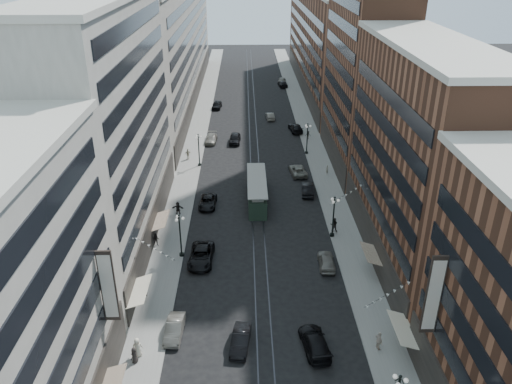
{
  "coord_description": "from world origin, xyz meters",
  "views": [
    {
      "loc": [
        -1.61,
        -21.56,
        32.78
      ],
      "look_at": [
        -0.29,
        34.88,
        5.0
      ],
      "focal_mm": 35.0,
      "sensor_mm": 36.0,
      "label": 1
    }
  ],
  "objects": [
    {
      "name": "car_13",
      "position": [
        -3.5,
        65.92,
        0.84
      ],
      "size": [
        2.3,
        5.06,
        1.69
      ],
      "primitive_type": "imported",
      "rotation": [
        0.0,
        0.0,
        -0.06
      ],
      "color": "black",
      "rests_on": "ground"
    },
    {
      "name": "building_west_mid",
      "position": [
        -17.0,
        33.0,
        14.0
      ],
      "size": [
        8.0,
        36.0,
        28.0
      ],
      "primitive_type": "cube",
      "color": "#ADA699",
      "rests_on": "ground"
    },
    {
      "name": "car_extra_0",
      "position": [
        8.4,
        107.28,
        0.73
      ],
      "size": [
        2.58,
        5.23,
        1.46
      ],
      "primitive_type": "imported",
      "rotation": [
        0.0,
        0.0,
        3.25
      ],
      "color": "black",
      "rests_on": "ground"
    },
    {
      "name": "building_east_tower",
      "position": [
        17.0,
        56.0,
        21.0
      ],
      "size": [
        8.0,
        26.0,
        42.0
      ],
      "primitive_type": "cube",
      "color": "brown",
      "rests_on": "ground"
    },
    {
      "name": "pedestrian_1",
      "position": [
        -11.28,
        12.04,
        1.1
      ],
      "size": [
        0.98,
        0.62,
        1.9
      ],
      "primitive_type": "imported",
      "rotation": [
        0.0,
        0.0,
        3.27
      ],
      "color": "beige",
      "rests_on": "sidewalk_west"
    },
    {
      "name": "lamppost_sw_mid",
      "position": [
        -9.2,
        55.0,
        3.1
      ],
      "size": [
        1.03,
        1.14,
        5.52
      ],
      "color": "black",
      "rests_on": "sidewalk_west"
    },
    {
      "name": "car_14",
      "position": [
        3.74,
        79.89,
        0.71
      ],
      "size": [
        1.85,
        4.41,
        1.42
      ],
      "primitive_type": "imported",
      "rotation": [
        0.0,
        0.0,
        3.22
      ],
      "color": "slate",
      "rests_on": "ground"
    },
    {
      "name": "sidewalk_west",
      "position": [
        -11.0,
        70.0,
        0.07
      ],
      "size": [
        4.0,
        180.0,
        0.15
      ],
      "primitive_type": "cube",
      "color": "gray",
      "rests_on": "ground"
    },
    {
      "name": "rail_east",
      "position": [
        0.7,
        70.0,
        0.01
      ],
      "size": [
        0.12,
        180.0,
        0.02
      ],
      "primitive_type": "cube",
      "color": "#2D2D33",
      "rests_on": "ground"
    },
    {
      "name": "car_9",
      "position": [
        -7.87,
        88.14,
        0.8
      ],
      "size": [
        2.37,
        4.89,
        1.61
      ],
      "primitive_type": "imported",
      "rotation": [
        0.0,
        0.0,
        -0.1
      ],
      "color": "black",
      "rests_on": "ground"
    },
    {
      "name": "pedestrian_5",
      "position": [
        -10.8,
        38.28,
        1.03
      ],
      "size": [
        1.66,
        0.63,
        1.75
      ],
      "primitive_type": "imported",
      "rotation": [
        0.0,
        0.0,
        -0.1
      ],
      "color": "black",
      "rests_on": "sidewalk_west"
    },
    {
      "name": "lamppost_sw_far",
      "position": [
        -9.2,
        28.0,
        3.1
      ],
      "size": [
        1.03,
        1.14,
        5.52
      ],
      "color": "black",
      "rests_on": "sidewalk_west"
    },
    {
      "name": "building_east_far",
      "position": [
        17.0,
        105.0,
        12.0
      ],
      "size": [
        8.0,
        72.0,
        24.0
      ],
      "primitive_type": "cube",
      "color": "brown",
      "rests_on": "ground"
    },
    {
      "name": "pedestrian_4",
      "position": [
        10.21,
        12.32,
        1.09
      ],
      "size": [
        0.8,
        1.2,
        1.89
      ],
      "primitive_type": "imported",
      "rotation": [
        0.0,
        0.0,
        1.87
      ],
      "color": "beige",
      "rests_on": "sidewalk_east"
    },
    {
      "name": "rail_west",
      "position": [
        -0.7,
        70.0,
        0.01
      ],
      "size": [
        0.12,
        180.0,
        0.02
      ],
      "primitive_type": "cube",
      "color": "#2D2D33",
      "rests_on": "ground"
    },
    {
      "name": "pedestrian_7",
      "position": [
        9.59,
        33.18,
        1.1
      ],
      "size": [
        0.99,
        0.64,
        1.89
      ],
      "primitive_type": "imported",
      "rotation": [
        0.0,
        0.0,
        2.99
      ],
      "color": "black",
      "rests_on": "sidewalk_east"
    },
    {
      "name": "pedestrian_2",
      "position": [
        -12.5,
        30.23,
        1.0
      ],
      "size": [
        0.85,
        0.49,
        1.69
      ],
      "primitive_type": "imported",
      "rotation": [
        0.0,
        0.0,
        0.05
      ],
      "color": "black",
      "rests_on": "sidewalk_west"
    },
    {
      "name": "car_2",
      "position": [
        -6.8,
        26.91,
        0.81
      ],
      "size": [
        2.94,
        5.94,
        1.62
      ],
      "primitive_type": "imported",
      "rotation": [
        0.0,
        0.0,
        -0.04
      ],
      "color": "black",
      "rests_on": "ground"
    },
    {
      "name": "sidewalk_east",
      "position": [
        11.0,
        70.0,
        0.07
      ],
      "size": [
        4.0,
        180.0,
        0.15
      ],
      "primitive_type": "cube",
      "color": "gray",
      "rests_on": "ground"
    },
    {
      "name": "pedestrian_9",
      "position": [
        10.3,
        67.44,
        0.92
      ],
      "size": [
        1.01,
        0.46,
        1.53
      ],
      "primitive_type": "imported",
      "rotation": [
        0.0,
        0.0,
        -0.05
      ],
      "color": "black",
      "rests_on": "sidewalk_east"
    },
    {
      "name": "pedestrian_8",
      "position": [
        11.43,
        50.95,
        0.94
      ],
      "size": [
        0.69,
        0.66,
        1.58
      ],
      "primitive_type": "imported",
      "rotation": [
        0.0,
        0.0,
        3.81
      ],
      "color": "#AAA08C",
      "rests_on": "sidewalk_east"
    },
    {
      "name": "building_west_far",
      "position": [
        -17.0,
        96.0,
        13.0
      ],
      "size": [
        8.0,
        90.0,
        26.0
      ],
      "primitive_type": "cube",
      "color": "#ADA699",
      "rests_on": "ground"
    },
    {
      "name": "car_4",
      "position": [
        7.51,
        25.58,
        0.75
      ],
      "size": [
        1.92,
        4.45,
        1.5
      ],
      "primitive_type": "imported",
      "rotation": [
        0.0,
        0.0,
        3.11
      ],
      "color": "slate",
      "rests_on": "ground"
    },
    {
      "name": "ground",
      "position": [
        0.0,
        60.0,
        0.0
      ],
      "size": [
        220.0,
        220.0,
        0.0
      ],
      "primitive_type": "plane",
      "color": "black",
      "rests_on": "ground"
    },
    {
      "name": "car_1",
      "position": [
        -8.4,
        14.79,
        0.71
      ],
      "size": [
        1.72,
        4.39,
        1.42
      ],
      "primitive_type": "imported",
      "rotation": [
        0.0,
        0.0,
        -0.05
      ],
      "color": "#636058",
      "rests_on": "ground"
    },
    {
      "name": "car_5",
      "position": [
        -2.2,
        13.14,
        0.72
      ],
      "size": [
        2.09,
        4.55,
        1.44
      ],
      "primitive_type": "imported",
      "rotation": [
        0.0,
        0.0,
        -0.13
      ],
      "color": "black",
      "rests_on": "ground"
    },
    {
      "name": "car_12",
      "position": [
        8.4,
        72.0,
        0.79
      ],
      "size": [
        2.85,
        5.66,
        1.57
      ],
      "primitive_type": "imported",
      "rotation": [
        0.0,
        0.0,
        3.26
      ],
      "color": "black",
      "rests_on": "ground"
    },
    {
      "name": "car_10",
      "position": [
        7.56,
        44.24,
        0.78
      ],
      "size": [
        2.1,
        4.89,
        1.57
      ],
      "primitive_type": "imported",
      "rotation": [
        0.0,
        0.0,
        3.05
      ],
      "color": "black",
      "rests_on": "ground"
    },
    {
      "name": "pedestrian_extra_1",
      "position": [
        -11.41,
        11.25,
        0.94
      ],
      "size": [
        0.68,
        0.88,
        1.58
      ],
      "primitive_type": "imported",
      "rotation": [
        0.0,
        0.0,
        4.33
      ],
      "color": "black",
      "rests_on": "sidewalk_west"
    },
    {
      "name": "car_7",
      "position": [
        -6.92,
        40.67,
        0.68
      ],
      "size": [
        2.5,
        5.0,
        1.36
      ],
      "primitive_type": "imported",
      "rotation": [
        0.0,
        0.0,
        -0.05
      ],
      "color": "black",
      "rests_on": "ground"
    },
    {
      "name": "lamppost_se_far",
      "position": [
        9.2,
        32.0,
        3.1
      ],
      "size": [
        1.03,
        1.14,
        5.52
      ],
      "color": "black",
      "rests_on": "sidewalk_east"
    },
    {
      "name": "car_8",
      "position": [
        -7.93,
        66.24,
        0.73
      ],
      "size": [
        2.3,
        5.12,
        1.46
      ],
      "primitive_type": "imported",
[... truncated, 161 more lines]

